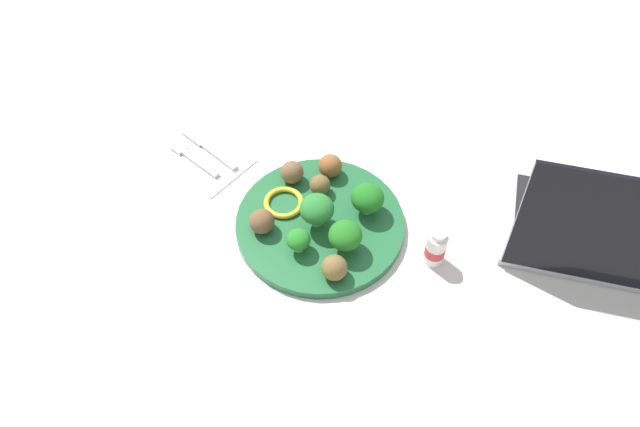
% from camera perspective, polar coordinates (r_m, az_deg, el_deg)
% --- Properties ---
extents(ground_plane, '(4.00, 4.00, 0.00)m').
position_cam_1_polar(ground_plane, '(1.04, 0.00, -1.22)').
color(ground_plane, silver).
extents(plate, '(0.28, 0.28, 0.02)m').
position_cam_1_polar(plate, '(1.04, 0.00, -0.95)').
color(plate, '#236638').
rests_on(plate, ground_plane).
extents(broccoli_floret_near_rim, '(0.06, 0.06, 0.06)m').
position_cam_1_polar(broccoli_floret_near_rim, '(1.00, -0.36, 0.43)').
color(broccoli_floret_near_rim, '#A3BB81').
rests_on(broccoli_floret_near_rim, plate).
extents(broccoli_floret_mid_left, '(0.05, 0.05, 0.06)m').
position_cam_1_polar(broccoli_floret_mid_left, '(0.97, 2.32, -2.03)').
color(broccoli_floret_mid_left, '#ADCF72').
rests_on(broccoli_floret_mid_left, plate).
extents(broccoli_floret_front_right, '(0.05, 0.05, 0.06)m').
position_cam_1_polar(broccoli_floret_front_right, '(1.02, 4.35, 1.41)').
color(broccoli_floret_front_right, '#9DC683').
rests_on(broccoli_floret_front_right, plate).
extents(broccoli_floret_far_rim, '(0.04, 0.04, 0.04)m').
position_cam_1_polar(broccoli_floret_far_rim, '(0.98, -1.98, -2.42)').
color(broccoli_floret_far_rim, '#9CC770').
rests_on(broccoli_floret_far_rim, plate).
extents(meatball_near_rim, '(0.04, 0.04, 0.04)m').
position_cam_1_polar(meatball_near_rim, '(1.01, -5.32, -0.73)').
color(meatball_near_rim, brown).
rests_on(meatball_near_rim, plate).
extents(meatball_back_right, '(0.04, 0.04, 0.04)m').
position_cam_1_polar(meatball_back_right, '(1.06, -0.01, 2.62)').
color(meatball_back_right, brown).
rests_on(meatball_back_right, plate).
extents(meatball_center, '(0.04, 0.04, 0.04)m').
position_cam_1_polar(meatball_center, '(1.08, -2.56, 3.77)').
color(meatball_center, brown).
rests_on(meatball_center, plate).
extents(meatball_far_rim, '(0.04, 0.04, 0.04)m').
position_cam_1_polar(meatball_far_rim, '(1.08, 0.95, 4.37)').
color(meatball_far_rim, brown).
rests_on(meatball_far_rim, plate).
extents(meatball_front_left, '(0.04, 0.04, 0.04)m').
position_cam_1_polar(meatball_front_left, '(0.95, 1.33, -4.97)').
color(meatball_front_left, brown).
rests_on(meatball_front_left, plate).
extents(pepper_ring_front_left, '(0.09, 0.09, 0.01)m').
position_cam_1_polar(pepper_ring_front_left, '(1.05, -3.32, 1.00)').
color(pepper_ring_front_left, yellow).
rests_on(pepper_ring_front_left, plate).
extents(napkin, '(0.18, 0.13, 0.01)m').
position_cam_1_polar(napkin, '(1.17, -10.67, 5.23)').
color(napkin, white).
rests_on(napkin, ground_plane).
extents(fork, '(0.12, 0.03, 0.01)m').
position_cam_1_polar(fork, '(1.16, -11.60, 5.07)').
color(fork, silver).
rests_on(fork, napkin).
extents(knife, '(0.15, 0.03, 0.01)m').
position_cam_1_polar(knife, '(1.18, -10.29, 6.06)').
color(knife, silver).
rests_on(knife, napkin).
extents(yogurt_bottle, '(0.03, 0.03, 0.07)m').
position_cam_1_polar(yogurt_bottle, '(1.00, 10.51, -3.14)').
color(yogurt_bottle, white).
rests_on(yogurt_bottle, ground_plane).
extents(laptop, '(0.38, 0.33, 0.21)m').
position_cam_1_polar(laptop, '(1.09, 24.81, -1.34)').
color(laptop, '#BDBDBD').
rests_on(laptop, ground_plane).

